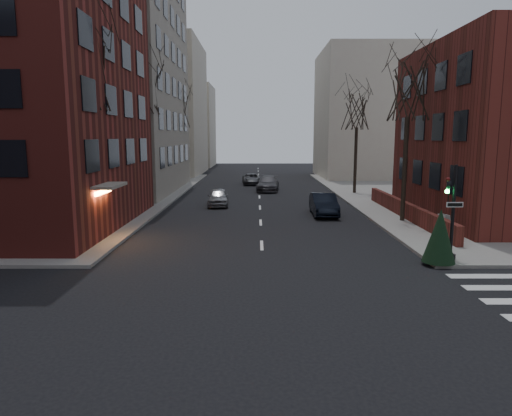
{
  "coord_description": "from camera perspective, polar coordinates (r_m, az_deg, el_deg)",
  "views": [
    {
      "loc": [
        -0.25,
        -9.87,
        5.33
      ],
      "look_at": [
        -0.28,
        11.15,
        2.0
      ],
      "focal_mm": 32.0,
      "sensor_mm": 36.0,
      "label": 1
    }
  ],
  "objects": [
    {
      "name": "tree_left_b",
      "position": [
        37.05,
        -13.7,
        14.3
      ],
      "size": [
        4.4,
        4.4,
        10.8
      ],
      "color": "#2D231C",
      "rests_on": "sidewalk_far_left"
    },
    {
      "name": "traffic_signal",
      "position": [
        20.85,
        23.21,
        -1.18
      ],
      "size": [
        0.76,
        0.44,
        4.0
      ],
      "color": "black",
      "rests_on": "sidewalk_far_right"
    },
    {
      "name": "streetlamp_far",
      "position": [
        52.49,
        -8.71,
        7.7
      ],
      "size": [
        0.36,
        0.36,
        6.28
      ],
      "color": "black",
      "rests_on": "sidewalk_far_left"
    },
    {
      "name": "tree_left_a",
      "position": [
        25.55,
        -20.24,
        15.53
      ],
      "size": [
        4.18,
        4.18,
        10.26
      ],
      "color": "#2D231C",
      "rests_on": "sidewalk_far_left"
    },
    {
      "name": "car_lane_gray",
      "position": [
        44.69,
        1.51,
        3.07
      ],
      "size": [
        2.46,
        5.11,
        1.43
      ],
      "primitive_type": "imported",
      "rotation": [
        0.0,
        0.0,
        -0.09
      ],
      "color": "#3A3A3E",
      "rests_on": "ground"
    },
    {
      "name": "tree_left_c",
      "position": [
        50.67,
        -9.85,
        11.92
      ],
      "size": [
        3.96,
        3.96,
        9.72
      ],
      "color": "#2D231C",
      "rests_on": "sidewalk_far_left"
    },
    {
      "name": "parked_sedan",
      "position": [
        31.24,
        8.45,
        0.46
      ],
      "size": [
        1.62,
        4.53,
        1.49
      ],
      "primitive_type": "imported",
      "rotation": [
        0.0,
        0.0,
        -0.01
      ],
      "color": "black",
      "rests_on": "ground"
    },
    {
      "name": "low_wall_right",
      "position": [
        30.77,
        18.16,
        -0.2
      ],
      "size": [
        0.35,
        16.0,
        1.0
      ],
      "primitive_type": "cube",
      "color": "maroon",
      "rests_on": "sidewalk_far_right"
    },
    {
      "name": "car_lane_silver",
      "position": [
        35.26,
        -4.77,
        1.36
      ],
      "size": [
        1.77,
        3.97,
        1.32
      ],
      "primitive_type": "imported",
      "rotation": [
        0.0,
        0.0,
        0.05
      ],
      "color": "gray",
      "rests_on": "ground"
    },
    {
      "name": "building_distant_lb",
      "position": [
        82.87,
        -8.91,
        10.04
      ],
      "size": [
        10.0,
        12.0,
        14.0
      ],
      "primitive_type": "cube",
      "color": "beige",
      "rests_on": "ground"
    },
    {
      "name": "tree_right_b",
      "position": [
        42.9,
        12.53,
        11.8
      ],
      "size": [
        3.74,
        3.74,
        9.18
      ],
      "color": "#2D231C",
      "rests_on": "sidewalk_far_right"
    },
    {
      "name": "car_lane_far",
      "position": [
        50.84,
        -0.54,
        3.65
      ],
      "size": [
        2.25,
        4.38,
        1.18
      ],
      "primitive_type": "imported",
      "rotation": [
        0.0,
        0.0,
        0.07
      ],
      "color": "#434448",
      "rests_on": "ground"
    },
    {
      "name": "streetlamp_near",
      "position": [
        32.86,
        -14.02,
        6.83
      ],
      "size": [
        0.36,
        0.36,
        6.28
      ],
      "color": "black",
      "rests_on": "sidewalk_far_left"
    },
    {
      "name": "building_distant_ra",
      "position": [
        61.84,
        14.64,
        11.19
      ],
      "size": [
        14.0,
        14.0,
        16.0
      ],
      "primitive_type": "cube",
      "color": "beige",
      "rests_on": "ground"
    },
    {
      "name": "evergreen_shrub",
      "position": [
        20.27,
        21.99,
        -3.22
      ],
      "size": [
        1.7,
        1.7,
        2.24
      ],
      "primitive_type": "cone",
      "rotation": [
        0.0,
        0.0,
        -0.32
      ],
      "color": "black",
      "rests_on": "sidewalk_far_right"
    },
    {
      "name": "building_distant_la",
      "position": [
        66.63,
        -13.0,
        11.93
      ],
      "size": [
        14.0,
        16.0,
        18.0
      ],
      "primitive_type": "cube",
      "color": "beige",
      "rests_on": "ground"
    },
    {
      "name": "building_left_tan",
      "position": [
        47.75,
        -21.67,
        18.85
      ],
      "size": [
        18.0,
        18.0,
        28.0
      ],
      "primitive_type": "cube",
      "color": "gray",
      "rests_on": "ground"
    },
    {
      "name": "sandwich_board",
      "position": [
        26.76,
        22.37,
        -1.76
      ],
      "size": [
        0.61,
        0.72,
        1.0
      ],
      "primitive_type": "cube",
      "rotation": [
        0.0,
        0.0,
        0.3
      ],
      "color": "silver",
      "rests_on": "sidewalk_far_right"
    },
    {
      "name": "ground",
      "position": [
        11.22,
        1.44,
        -19.36
      ],
      "size": [
        160.0,
        160.0,
        0.0
      ],
      "primitive_type": "plane",
      "color": "black",
      "rests_on": "ground"
    },
    {
      "name": "tree_right_a",
      "position": [
        29.43,
        18.55,
        13.81
      ],
      "size": [
        3.96,
        3.96,
        9.72
      ],
      "color": "#2D231C",
      "rests_on": "sidewalk_far_right"
    }
  ]
}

